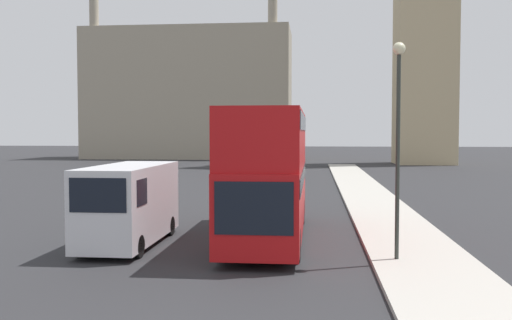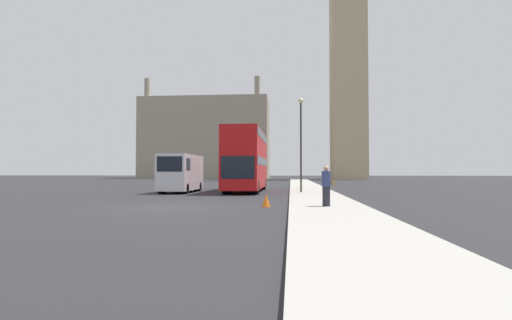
# 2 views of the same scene
# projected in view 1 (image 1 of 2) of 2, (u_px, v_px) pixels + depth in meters

# --- Properties ---
(building_block_distant) EXTENTS (29.89, 10.80, 22.98)m
(building_block_distant) POSITION_uv_depth(u_px,v_px,m) (189.00, 95.00, 84.54)
(building_block_distant) COLOR #9E937F
(building_block_distant) RESTS_ON ground_plane
(red_double_decker_bus) EXTENTS (2.49, 10.09, 4.55)m
(red_double_decker_bus) POSITION_uv_depth(u_px,v_px,m) (269.00, 169.00, 20.32)
(red_double_decker_bus) COLOR #B71114
(red_double_decker_bus) RESTS_ON ground_plane
(white_van) EXTENTS (2.04, 5.69, 2.72)m
(white_van) POSITION_uv_depth(u_px,v_px,m) (129.00, 203.00, 19.20)
(white_van) COLOR silver
(white_van) RESTS_ON ground_plane
(street_lamp) EXTENTS (0.36, 0.36, 6.25)m
(street_lamp) POSITION_uv_depth(u_px,v_px,m) (398.00, 119.00, 16.37)
(street_lamp) COLOR #2D332D
(street_lamp) RESTS_ON sidewalk_strip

